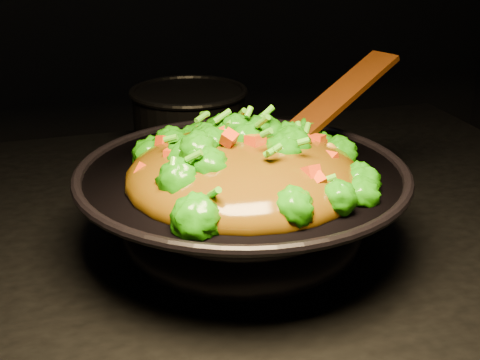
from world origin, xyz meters
name	(u,v)px	position (x,y,z in m)	size (l,w,h in m)	color
wok	(242,213)	(-0.01, -0.10, 0.96)	(0.41, 0.41, 0.12)	black
stir_fry	(244,143)	(-0.02, -0.13, 1.07)	(0.29, 0.29, 0.10)	#1E7B08
spatula	(320,113)	(0.11, -0.05, 1.07)	(0.31, 0.05, 0.01)	#361508
back_pot	(189,119)	(0.01, 0.31, 0.96)	(0.21, 0.21, 0.12)	black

